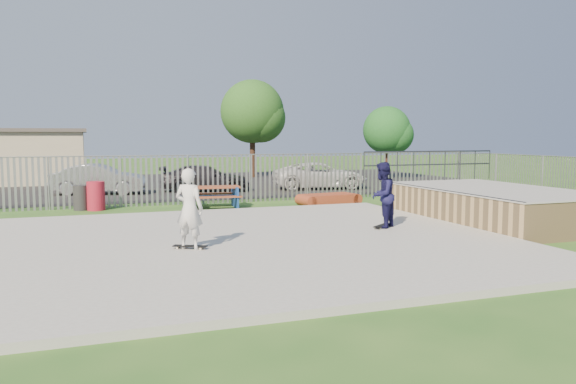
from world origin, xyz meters
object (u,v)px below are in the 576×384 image
object	(u,v)px
car_dark	(205,178)
trash_bin_red	(96,196)
skater_white	(189,209)
picnic_table	(214,197)
tree_right	(387,130)
skater_navy	(382,195)
tree_mid	(252,112)
trash_bin_grey	(81,198)
car_white	(320,176)
funbox	(329,199)
car_silver	(99,179)

from	to	relation	value
car_dark	trash_bin_red	bearing A→B (deg)	151.28
car_dark	skater_white	distance (m)	15.29
picnic_table	tree_right	size ratio (longest dim) A/B	0.46
picnic_table	skater_navy	distance (m)	7.95
picnic_table	tree_mid	bearing A→B (deg)	74.20
trash_bin_grey	skater_navy	bearing A→B (deg)	-45.21
tree_mid	skater_white	size ratio (longest dim) A/B	3.47
picnic_table	skater_navy	size ratio (longest dim) A/B	1.14
tree_mid	tree_right	size ratio (longest dim) A/B	1.39
car_dark	car_white	xyz separation A→B (m)	(5.93, -0.70, 0.04)
trash_bin_grey	skater_navy	xyz separation A→B (m)	(8.13, -8.19, 0.62)
skater_white	car_dark	bearing A→B (deg)	-64.13
car_dark	skater_navy	size ratio (longest dim) A/B	2.35
funbox	skater_white	bearing A→B (deg)	-138.94
picnic_table	skater_navy	world-z (taller)	skater_navy
trash_bin_grey	car_white	distance (m)	12.70
funbox	trash_bin_grey	size ratio (longest dim) A/B	2.41
car_dark	tree_mid	bearing A→B (deg)	-16.08
picnic_table	funbox	world-z (taller)	picnic_table
trash_bin_red	trash_bin_grey	distance (m)	0.57
trash_bin_red	car_silver	bearing A→B (deg)	87.74
tree_right	tree_mid	bearing A→B (deg)	149.86
tree_right	skater_navy	world-z (taller)	tree_right
car_silver	skater_navy	size ratio (longest dim) A/B	2.30
trash_bin_red	tree_right	bearing A→B (deg)	28.87
car_silver	car_dark	xyz separation A→B (m)	(5.04, -0.27, -0.07)
funbox	tree_right	size ratio (longest dim) A/B	0.48
car_silver	skater_navy	xyz separation A→B (m)	(7.37, -14.00, 0.36)
trash_bin_red	tree_right	size ratio (longest dim) A/B	0.23
car_dark	funbox	bearing A→B (deg)	-139.01
trash_bin_red	tree_mid	size ratio (longest dim) A/B	0.17
picnic_table	tree_mid	world-z (taller)	tree_mid
car_silver	skater_white	bearing A→B (deg)	-160.53
funbox	trash_bin_grey	bearing A→B (deg)	163.55
car_dark	trash_bin_grey	bearing A→B (deg)	147.51
funbox	car_white	bearing A→B (deg)	62.76
car_white	skater_navy	world-z (taller)	skater_navy
tree_right	skater_white	xyz separation A→B (m)	(-15.94, -19.01, -2.06)
funbox	car_white	size ratio (longest dim) A/B	0.46
car_silver	trash_bin_red	bearing A→B (deg)	-169.11
skater_navy	funbox	bearing A→B (deg)	-139.19
funbox	car_silver	size ratio (longest dim) A/B	0.52
trash_bin_grey	car_dark	world-z (taller)	car_dark
car_dark	car_white	bearing A→B (deg)	-82.89
funbox	tree_right	distance (m)	14.61
car_silver	skater_navy	bearing A→B (deg)	-139.09
tree_mid	car_white	bearing A→B (deg)	-83.76
funbox	car_white	xyz separation A→B (m)	(2.31, 6.36, 0.49)
trash_bin_grey	tree_right	world-z (taller)	tree_right
trash_bin_grey	skater_white	bearing A→B (deg)	-75.37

